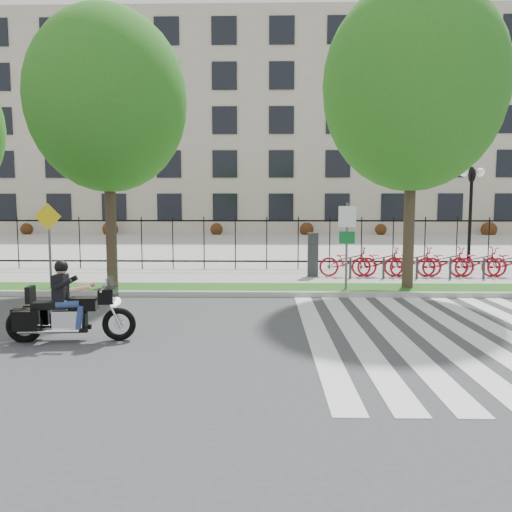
{
  "coord_description": "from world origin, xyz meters",
  "views": [
    {
      "loc": [
        1.18,
        -9.78,
        2.53
      ],
      "look_at": [
        0.92,
        3.0,
        1.27
      ],
      "focal_mm": 35.0,
      "sensor_mm": 36.0,
      "label": 1
    }
  ],
  "objects": [
    {
      "name": "motorcycle_rider",
      "position": [
        -2.51,
        -0.63,
        0.62
      ],
      "size": [
        2.41,
        0.76,
        1.86
      ],
      "color": "black",
      "rests_on": "ground"
    },
    {
      "name": "grass_verge",
      "position": [
        0.0,
        4.95,
        0.07
      ],
      "size": [
        60.0,
        1.5,
        0.15
      ],
      "primitive_type": "cube",
      "color": "#1B5114",
      "rests_on": "ground"
    },
    {
      "name": "street_tree_2",
      "position": [
        5.37,
        4.95,
        5.94
      ],
      "size": [
        5.17,
        5.17,
        8.77
      ],
      "color": "#33271C",
      "rests_on": "grass_verge"
    },
    {
      "name": "office_building",
      "position": [
        0.0,
        44.92,
        9.97
      ],
      "size": [
        60.0,
        21.9,
        20.15
      ],
      "color": "#A9A289",
      "rests_on": "ground"
    },
    {
      "name": "ground",
      "position": [
        0.0,
        0.0,
        0.0
      ],
      "size": [
        120.0,
        120.0,
        0.0
      ],
      "primitive_type": "plane",
      "color": "#39393C",
      "rests_on": "ground"
    },
    {
      "name": "sign_pole_warning",
      "position": [
        -5.15,
        4.58,
        1.74
      ],
      "size": [
        0.78,
        0.09,
        2.49
      ],
      "color": "#59595B",
      "rests_on": "grass_verge"
    },
    {
      "name": "sign_pole_regulatory",
      "position": [
        3.5,
        4.58,
        1.74
      ],
      "size": [
        0.5,
        0.09,
        2.5
      ],
      "color": "#59595B",
      "rests_on": "grass_verge"
    },
    {
      "name": "curb",
      "position": [
        0.0,
        4.1,
        0.07
      ],
      "size": [
        60.0,
        0.2,
        0.15
      ],
      "primitive_type": "cube",
      "color": "#A3A199",
      "rests_on": "ground"
    },
    {
      "name": "crosswalk_stripes",
      "position": [
        4.83,
        0.0,
        0.01
      ],
      "size": [
        5.7,
        8.0,
        0.01
      ],
      "primitive_type": null,
      "color": "silver",
      "rests_on": "ground"
    },
    {
      "name": "street_tree_1",
      "position": [
        -3.44,
        4.95,
        5.59
      ],
      "size": [
        4.6,
        4.6,
        8.1
      ],
      "color": "#33271C",
      "rests_on": "grass_verge"
    },
    {
      "name": "plaza",
      "position": [
        0.0,
        25.0,
        0.05
      ],
      "size": [
        80.0,
        34.0,
        0.1
      ],
      "primitive_type": "cube",
      "color": "gray",
      "rests_on": "ground"
    },
    {
      "name": "sidewalk",
      "position": [
        0.0,
        7.45,
        0.07
      ],
      "size": [
        60.0,
        3.5,
        0.15
      ],
      "primitive_type": "cube",
      "color": "gray",
      "rests_on": "ground"
    },
    {
      "name": "iron_fence",
      "position": [
        0.0,
        9.2,
        1.15
      ],
      "size": [
        30.0,
        0.06,
        2.0
      ],
      "primitive_type": null,
      "color": "black",
      "rests_on": "sidewalk"
    },
    {
      "name": "lamp_post_right",
      "position": [
        10.0,
        12.0,
        3.21
      ],
      "size": [
        1.06,
        0.7,
        4.25
      ],
      "color": "black",
      "rests_on": "ground"
    },
    {
      "name": "bike_share_station",
      "position": [
        8.32,
        7.2,
        0.67
      ],
      "size": [
        11.15,
        0.88,
        1.5
      ],
      "color": "#2D2D33",
      "rests_on": "sidewalk"
    }
  ]
}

